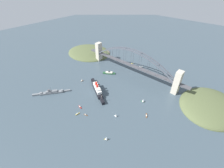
{
  "coord_description": "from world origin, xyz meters",
  "views": [
    {
      "loc": [
        -193.66,
        298.99,
        223.96
      ],
      "look_at": [
        0.0,
        78.72,
        8.0
      ],
      "focal_mm": 24.28,
      "sensor_mm": 36.0,
      "label": 1
    }
  ],
  "objects_px": {
    "small_boat_3": "(78,114)",
    "seaplane_taxiing_near_bridge": "(132,64)",
    "small_boat_2": "(146,116)",
    "harbor_arch_bridge": "(132,64)",
    "small_boat_7": "(80,107)",
    "naval_cruiser": "(51,92)",
    "seaplane_second_in_formation": "(141,67)",
    "small_boat_1": "(143,101)",
    "ocean_liner": "(97,89)",
    "small_boat_4": "(116,115)",
    "harbor_ferry_steamer": "(109,73)",
    "small_boat_5": "(82,80)",
    "small_boat_6": "(106,138)",
    "small_boat_0": "(86,115)"
  },
  "relations": [
    {
      "from": "small_boat_3",
      "to": "seaplane_taxiing_near_bridge",
      "type": "bearing_deg",
      "value": -81.17
    },
    {
      "from": "small_boat_4",
      "to": "small_boat_6",
      "type": "relative_size",
      "value": 0.91
    },
    {
      "from": "harbor_arch_bridge",
      "to": "small_boat_7",
      "type": "distance_m",
      "value": 177.35
    },
    {
      "from": "naval_cruiser",
      "to": "small_boat_2",
      "type": "height_order",
      "value": "naval_cruiser"
    },
    {
      "from": "small_boat_2",
      "to": "seaplane_second_in_formation",
      "type": "bearing_deg",
      "value": -54.17
    },
    {
      "from": "small_boat_7",
      "to": "ocean_liner",
      "type": "bearing_deg",
      "value": -80.39
    },
    {
      "from": "harbor_ferry_steamer",
      "to": "small_boat_6",
      "type": "height_order",
      "value": "small_boat_6"
    },
    {
      "from": "harbor_ferry_steamer",
      "to": "small_boat_4",
      "type": "xyz_separation_m",
      "value": [
        -114.34,
        105.76,
        1.08
      ]
    },
    {
      "from": "naval_cruiser",
      "to": "ocean_liner",
      "type": "bearing_deg",
      "value": -135.16
    },
    {
      "from": "ocean_liner",
      "to": "small_boat_3",
      "type": "xyz_separation_m",
      "value": [
        -21.7,
        75.37,
        -5.42
      ]
    },
    {
      "from": "ocean_liner",
      "to": "small_boat_6",
      "type": "xyz_separation_m",
      "value": [
        -102.7,
        79.05,
        -2.63
      ]
    },
    {
      "from": "small_boat_5",
      "to": "small_boat_6",
      "type": "distance_m",
      "value": 182.15
    },
    {
      "from": "naval_cruiser",
      "to": "small_boat_1",
      "type": "relative_size",
      "value": 8.34
    },
    {
      "from": "seaplane_taxiing_near_bridge",
      "to": "small_boat_7",
      "type": "relative_size",
      "value": 0.87
    },
    {
      "from": "small_boat_2",
      "to": "small_boat_7",
      "type": "distance_m",
      "value": 135.01
    },
    {
      "from": "small_boat_7",
      "to": "small_boat_3",
      "type": "bearing_deg",
      "value": 126.68
    },
    {
      "from": "harbor_arch_bridge",
      "to": "small_boat_3",
      "type": "xyz_separation_m",
      "value": [
        -8.15,
        190.42,
        -29.05
      ]
    },
    {
      "from": "harbor_ferry_steamer",
      "to": "small_boat_2",
      "type": "distance_m",
      "value": 170.72
    },
    {
      "from": "small_boat_4",
      "to": "small_boat_7",
      "type": "distance_m",
      "value": 77.92
    },
    {
      "from": "naval_cruiser",
      "to": "seaplane_second_in_formation",
      "type": "bearing_deg",
      "value": -111.02
    },
    {
      "from": "small_boat_6",
      "to": "small_boat_3",
      "type": "bearing_deg",
      "value": -2.6
    },
    {
      "from": "small_boat_1",
      "to": "small_boat_2",
      "type": "bearing_deg",
      "value": 131.78
    },
    {
      "from": "harbor_ferry_steamer",
      "to": "harbor_arch_bridge",
      "type": "bearing_deg",
      "value": -139.25
    },
    {
      "from": "small_boat_2",
      "to": "small_boat_4",
      "type": "relative_size",
      "value": 1.51
    },
    {
      "from": "seaplane_taxiing_near_bridge",
      "to": "small_boat_4",
      "type": "relative_size",
      "value": 1.35
    },
    {
      "from": "naval_cruiser",
      "to": "seaplane_second_in_formation",
      "type": "distance_m",
      "value": 253.38
    },
    {
      "from": "seaplane_second_in_formation",
      "to": "small_boat_4",
      "type": "bearing_deg",
      "value": 109.01
    },
    {
      "from": "small_boat_0",
      "to": "small_boat_1",
      "type": "distance_m",
      "value": 123.9
    },
    {
      "from": "small_boat_2",
      "to": "small_boat_6",
      "type": "distance_m",
      "value": 92.24
    },
    {
      "from": "small_boat_0",
      "to": "harbor_ferry_steamer",
      "type": "bearing_deg",
      "value": -64.6
    },
    {
      "from": "harbor_arch_bridge",
      "to": "small_boat_5",
      "type": "bearing_deg",
      "value": 56.75
    },
    {
      "from": "seaplane_second_in_formation",
      "to": "small_boat_4",
      "type": "xyz_separation_m",
      "value": [
        -66.19,
        192.15,
        1.41
      ]
    },
    {
      "from": "small_boat_0",
      "to": "small_boat_7",
      "type": "relative_size",
      "value": 0.76
    },
    {
      "from": "ocean_liner",
      "to": "small_boat_1",
      "type": "relative_size",
      "value": 10.31
    },
    {
      "from": "small_boat_1",
      "to": "small_boat_5",
      "type": "xyz_separation_m",
      "value": [
        159.21,
        36.69,
        -0.67
      ]
    },
    {
      "from": "naval_cruiser",
      "to": "small_boat_7",
      "type": "distance_m",
      "value": 86.35
    },
    {
      "from": "small_boat_1",
      "to": "small_boat_6",
      "type": "relative_size",
      "value": 1.06
    },
    {
      "from": "small_boat_2",
      "to": "small_boat_1",
      "type": "bearing_deg",
      "value": -48.22
    },
    {
      "from": "small_boat_2",
      "to": "harbor_arch_bridge",
      "type": "bearing_deg",
      "value": -43.1
    },
    {
      "from": "harbor_arch_bridge",
      "to": "small_boat_2",
      "type": "distance_m",
      "value": 156.1
    },
    {
      "from": "harbor_arch_bridge",
      "to": "small_boat_5",
      "type": "relative_size",
      "value": 40.91
    },
    {
      "from": "seaplane_second_in_formation",
      "to": "small_boat_1",
      "type": "relative_size",
      "value": 1.23
    },
    {
      "from": "seaplane_taxiing_near_bridge",
      "to": "small_boat_4",
      "type": "height_order",
      "value": "small_boat_4"
    },
    {
      "from": "small_boat_0",
      "to": "small_boat_1",
      "type": "xyz_separation_m",
      "value": [
        -64.04,
        -106.03,
        3.1
      ]
    },
    {
      "from": "small_boat_7",
      "to": "small_boat_5",
      "type": "bearing_deg",
      "value": -41.87
    },
    {
      "from": "small_boat_3",
      "to": "small_boat_6",
      "type": "relative_size",
      "value": 1.19
    },
    {
      "from": "seaplane_second_in_formation",
      "to": "small_boat_0",
      "type": "xyz_separation_m",
      "value": [
        -19.28,
        228.39,
        -1.16
      ]
    },
    {
      "from": "seaplane_second_in_formation",
      "to": "small_boat_4",
      "type": "distance_m",
      "value": 203.23
    },
    {
      "from": "seaplane_taxiing_near_bridge",
      "to": "small_boat_5",
      "type": "relative_size",
      "value": 1.3
    },
    {
      "from": "small_boat_6",
      "to": "small_boat_7",
      "type": "bearing_deg",
      "value": -11.72
    }
  ]
}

